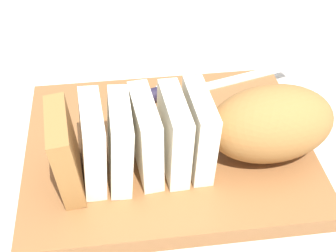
% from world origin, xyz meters
% --- Properties ---
extents(ground_plane, '(3.00, 3.00, 0.00)m').
position_xyz_m(ground_plane, '(0.00, 0.00, 0.00)').
color(ground_plane, beige).
extents(cutting_board, '(0.40, 0.33, 0.02)m').
position_xyz_m(cutting_board, '(0.00, 0.00, 0.01)').
color(cutting_board, brown).
rests_on(cutting_board, ground_plane).
extents(bread_loaf, '(0.36, 0.11, 0.11)m').
position_xyz_m(bread_loaf, '(-0.04, 0.04, 0.08)').
color(bread_loaf, '#996633').
rests_on(bread_loaf, cutting_board).
extents(bread_knife, '(0.30, 0.09, 0.02)m').
position_xyz_m(bread_knife, '(-0.01, -0.10, 0.03)').
color(bread_knife, silver).
rests_on(bread_knife, cutting_board).
extents(crumb_near_knife, '(0.00, 0.00, 0.00)m').
position_xyz_m(crumb_near_knife, '(-0.08, -0.03, 0.03)').
color(crumb_near_knife, tan).
rests_on(crumb_near_knife, cutting_board).
extents(crumb_near_loaf, '(0.00, 0.00, 0.00)m').
position_xyz_m(crumb_near_loaf, '(-0.03, -0.08, 0.03)').
color(crumb_near_loaf, tan).
rests_on(crumb_near_loaf, cutting_board).
extents(crumb_stray_left, '(0.01, 0.01, 0.01)m').
position_xyz_m(crumb_stray_left, '(-0.06, -0.06, 0.03)').
color(crumb_stray_left, tan).
rests_on(crumb_stray_left, cutting_board).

